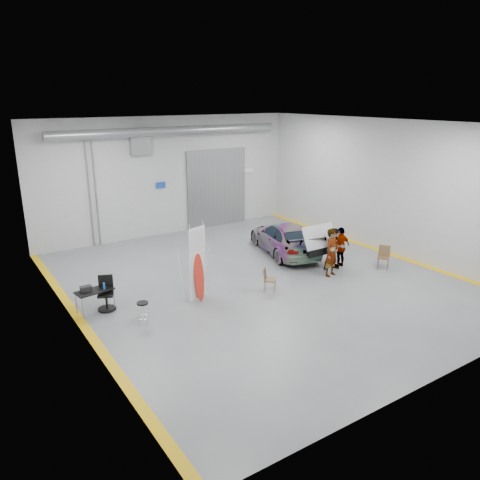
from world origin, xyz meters
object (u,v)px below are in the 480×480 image
person_b (335,249)px  work_table (92,291)px  folding_chair_far (383,262)px  folding_chair_near (270,284)px  sedan_car (285,238)px  person_a (332,253)px  person_c (341,247)px  surfboard_display (197,270)px  shop_stool (143,313)px  office_chair (105,295)px

person_b → work_table: (-9.57, 1.48, -0.13)m
folding_chair_far → folding_chair_near: bearing=-132.8°
sedan_car → person_a: person_a is taller
person_c → person_b: bearing=8.4°
surfboard_display → work_table: bearing=141.5°
sedan_car → work_table: size_ratio=3.77×
person_b → person_c: bearing=31.0°
person_a → person_c: bearing=14.4°
sedan_car → person_c: bearing=122.0°
person_b → shop_stool: 8.54m
folding_chair_near → work_table: 6.26m
person_c → folding_chair_far: 1.85m
sedan_car → folding_chair_far: sedan_car is taller
person_c → shop_stool: bearing=-1.3°
sedan_car → work_table: (-9.19, -1.35, 0.06)m
sedan_car → shop_stool: 8.72m
shop_stool → person_c: bearing=2.4°
person_b → surfboard_display: (-6.27, 0.31, 0.27)m
person_a → person_b: (0.60, 0.46, -0.09)m
surfboard_display → work_table: (-3.30, 1.17, -0.39)m
person_c → office_chair: size_ratio=1.50×
sedan_car → person_b: 2.86m
sedan_car → person_a: size_ratio=2.50×
surfboard_display → folding_chair_near: size_ratio=3.20×
sedan_car → person_c: (0.82, -2.73, 0.16)m
person_a → office_chair: 8.78m
person_c → work_table: (-10.01, 1.38, -0.10)m
person_b → person_c: 0.46m
folding_chair_far → work_table: 11.61m
folding_chair_near → folding_chair_far: bearing=-52.7°
person_a → surfboard_display: size_ratio=0.68×
person_b → folding_chair_far: 2.14m
folding_chair_far → person_a: bearing=-140.5°
person_a → work_table: 9.18m
person_b → folding_chair_far: person_b is taller
work_table → office_chair: 0.48m
office_chair → shop_stool: bearing=-45.2°
person_b → folding_chair_far: size_ratio=1.83×
sedan_car → shop_stool: (-8.14, -3.11, -0.33)m
surfboard_display → folding_chair_far: surfboard_display is taller
surfboard_display → sedan_car: bearing=4.1°
person_b → office_chair: 9.29m
surfboard_display → office_chair: 3.18m
sedan_car → folding_chair_near: sedan_car is taller
folding_chair_far → office_chair: (-10.91, 2.53, 0.21)m
person_b → folding_chair_far: bearing=-13.1°
person_c → office_chair: (-9.61, 1.34, -0.36)m
folding_chair_near → shop_stool: 4.91m
folding_chair_near → person_c: bearing=-38.5°
person_b → surfboard_display: size_ratio=0.62×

